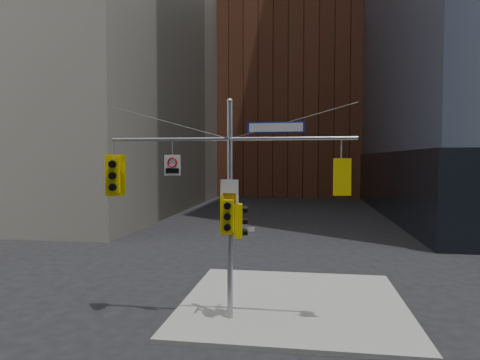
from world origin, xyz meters
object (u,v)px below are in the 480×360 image
(regulatory_sign_arm, at_px, (172,165))
(traffic_light_east_arm, at_px, (341,177))
(signal_assembly, at_px, (230,188))
(street_sign_blade, at_px, (276,127))
(traffic_light_pole_side, at_px, (240,221))
(traffic_light_west_arm, at_px, (114,175))
(traffic_light_pole_front, at_px, (228,216))

(regulatory_sign_arm, bearing_deg, traffic_light_east_arm, 2.68)
(signal_assembly, relative_size, street_sign_blade, 4.43)
(traffic_light_east_arm, bearing_deg, traffic_light_pole_side, -8.73)
(regulatory_sign_arm, bearing_deg, traffic_light_west_arm, -178.50)
(traffic_light_east_arm, xyz_separation_m, street_sign_blade, (-2.03, 0.00, 1.55))
(signal_assembly, height_order, traffic_light_pole_side, signal_assembly)
(traffic_light_west_arm, relative_size, regulatory_sign_arm, 2.09)
(traffic_light_pole_side, bearing_deg, traffic_light_pole_front, 121.60)
(regulatory_sign_arm, bearing_deg, signal_assembly, 3.06)
(signal_assembly, xyz_separation_m, regulatory_sign_arm, (-1.92, -0.02, 0.75))
(traffic_light_pole_side, xyz_separation_m, traffic_light_pole_front, (-0.33, -0.28, 0.19))
(traffic_light_pole_front, distance_m, street_sign_blade, 3.18)
(street_sign_blade, bearing_deg, traffic_light_west_arm, -178.44)
(traffic_light_west_arm, distance_m, regulatory_sign_arm, 2.09)
(traffic_light_east_arm, bearing_deg, signal_assembly, -8.47)
(regulatory_sign_arm, bearing_deg, street_sign_blade, 2.85)
(traffic_light_west_arm, bearing_deg, regulatory_sign_arm, -14.00)
(signal_assembly, height_order, regulatory_sign_arm, signal_assembly)
(traffic_light_west_arm, xyz_separation_m, regulatory_sign_arm, (2.05, -0.03, 0.37))
(signal_assembly, distance_m, traffic_light_west_arm, 3.99)
(street_sign_blade, bearing_deg, traffic_light_pole_front, -167.96)
(signal_assembly, xyz_separation_m, traffic_light_pole_side, (0.33, 0.01, -1.06))
(traffic_light_pole_front, relative_size, regulatory_sign_arm, 1.84)
(traffic_light_west_arm, bearing_deg, traffic_light_pole_side, -13.04)
(traffic_light_east_arm, bearing_deg, street_sign_blade, -8.54)
(signal_assembly, xyz_separation_m, traffic_light_pole_front, (-0.00, -0.27, -0.87))
(signal_assembly, xyz_separation_m, street_sign_blade, (1.48, 0.00, 1.93))
(signal_assembly, relative_size, traffic_light_pole_side, 7.27)
(signal_assembly, height_order, street_sign_blade, signal_assembly)
(traffic_light_pole_front, bearing_deg, signal_assembly, 89.54)
(traffic_light_pole_side, xyz_separation_m, regulatory_sign_arm, (-2.24, -0.03, 1.82))
(signal_assembly, relative_size, regulatory_sign_arm, 11.68)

